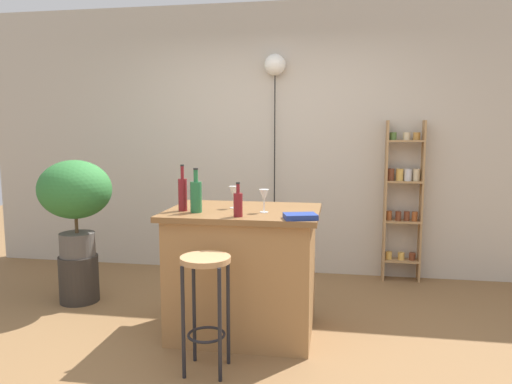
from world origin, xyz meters
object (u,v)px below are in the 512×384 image
bar_stool (206,288)px  spice_shelf (403,198)px  wine_glass_center (264,196)px  potted_plant (75,195)px  bottle_soda_blue (196,196)px  bottle_spirits_clear (183,193)px  cookbook (300,216)px  pendant_globe_light (275,68)px  wine_glass_left (234,192)px  bottle_wine_red (238,204)px  plant_stool (79,279)px

bar_stool → spice_shelf: (1.43, 2.14, 0.30)m
wine_glass_center → spice_shelf: bearing=54.2°
potted_plant → bottle_soda_blue: potted_plant is taller
potted_plant → bottle_spirits_clear: bottle_spirits_clear is taller
spice_shelf → cookbook: spice_shelf is taller
bar_stool → potted_plant: potted_plant is taller
pendant_globe_light → bottle_spirits_clear: bearing=-104.9°
potted_plant → bar_stool: bearing=-35.2°
spice_shelf → bottle_spirits_clear: size_ratio=4.80×
bottle_soda_blue → bar_stool: bearing=-67.4°
bottle_spirits_clear → cookbook: bottle_spirits_clear is taller
bottle_soda_blue → wine_glass_left: bottle_soda_blue is taller
bottle_soda_blue → bottle_wine_red: bearing=-20.3°
bottle_spirits_clear → bottle_soda_blue: bottle_spirits_clear is taller
bar_stool → bottle_wine_red: bottle_wine_red is taller
bottle_soda_blue → wine_glass_center: (0.47, 0.08, -0.00)m
bar_stool → bottle_spirits_clear: 0.78m
bottle_wine_red → spice_shelf: bearing=54.1°
bottle_soda_blue → wine_glass_center: bearing=9.1°
wine_glass_center → plant_stool: bearing=164.4°
cookbook → pendant_globe_light: (-0.41, 1.85, 1.18)m
wine_glass_center → bottle_wine_red: bearing=-126.5°
wine_glass_left → pendant_globe_light: pendant_globe_light is taller
bottle_soda_blue → bottle_wine_red: 0.35m
spice_shelf → pendant_globe_light: 1.83m
bottle_spirits_clear → wine_glass_left: 0.38m
spice_shelf → cookbook: 2.02m
bottle_wine_red → plant_stool: bearing=156.7°
spice_shelf → potted_plant: spice_shelf is taller
bottle_spirits_clear → pendant_globe_light: 2.03m
cookbook → bottle_spirits_clear: bearing=151.8°
spice_shelf → cookbook: bearing=-115.9°
potted_plant → cookbook: bearing=-19.2°
spice_shelf → bar_stool: bearing=-123.9°
bottle_spirits_clear → wine_glass_left: bottle_spirits_clear is taller
spice_shelf → plant_stool: 3.15m
wine_glass_center → bottle_spirits_clear: bearing=-176.9°
bottle_wine_red → wine_glass_center: bearing=53.5°
bar_stool → bottle_soda_blue: bearing=112.6°
spice_shelf → bottle_spirits_clear: 2.39m
bottle_soda_blue → wine_glass_left: (0.22, 0.23, -0.00)m
wine_glass_center → pendant_globe_light: bearing=94.9°
cookbook → wine_glass_center: bearing=125.6°
potted_plant → wine_glass_center: bearing=-15.6°
bottle_spirits_clear → potted_plant: bearing=155.7°
spice_shelf → cookbook: (-0.88, -1.81, 0.11)m
wine_glass_center → cookbook: bearing=-38.3°
cookbook → bottle_soda_blue: bearing=153.3°
bar_stool → pendant_globe_light: size_ratio=0.32×
bar_stool → spice_shelf: bearing=56.1°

